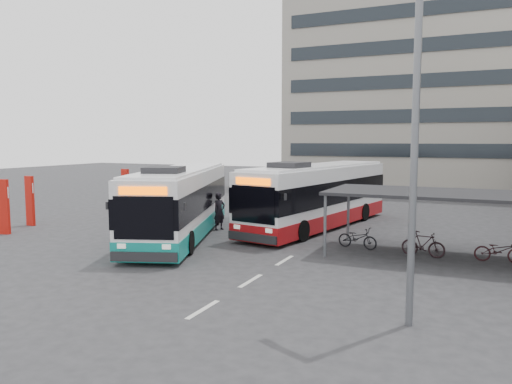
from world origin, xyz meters
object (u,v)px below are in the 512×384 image
at_px(bus_teal, 181,203).
at_px(pedestrian, 219,211).
at_px(lamp_post, 411,118).
at_px(bus_main, 318,196).

height_order(bus_teal, pedestrian, bus_teal).
xyz_separation_m(pedestrian, lamp_post, (10.41, -9.47, 4.10)).
distance_m(bus_main, pedestrian, 5.17).
distance_m(pedestrian, lamp_post, 14.66).
bearing_deg(bus_teal, pedestrian, 50.24).
distance_m(bus_main, lamp_post, 14.17).
height_order(bus_teal, lamp_post, lamp_post).
bearing_deg(bus_teal, lamp_post, -52.91).
bearing_deg(bus_main, pedestrian, -136.33).
relative_size(bus_main, lamp_post, 1.36).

